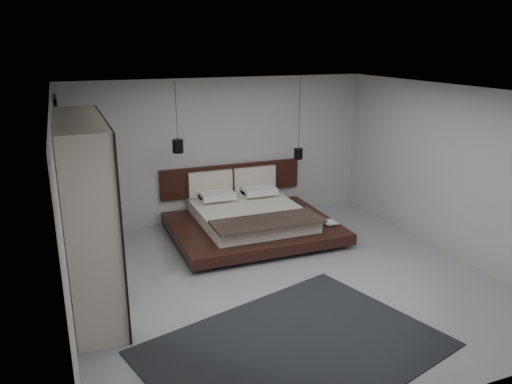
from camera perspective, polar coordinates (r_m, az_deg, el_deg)
name	(u,v)px	position (r m, az deg, el deg)	size (l,w,h in m)	color
floor	(283,278)	(7.70, 3.14, -9.84)	(6.00, 6.00, 0.00)	gray
ceiling	(287,91)	(6.91, 3.51, 11.39)	(6.00, 6.00, 0.00)	white
wall_back	(222,150)	(9.90, -3.96, 4.83)	(6.00, 6.00, 0.00)	#AEAEAC
wall_front	(423,279)	(4.80, 18.59, -9.38)	(6.00, 6.00, 0.00)	#AEAEAC
wall_left	(63,216)	(6.57, -21.24, -2.55)	(6.00, 6.00, 0.00)	#AEAEAC
wall_right	(450,171)	(8.83, 21.33, 2.22)	(6.00, 6.00, 0.00)	#AEAEAC
lattice_screen	(64,175)	(8.95, -21.13, 1.78)	(0.05, 0.90, 2.60)	black
bed	(250,219)	(9.26, -0.66, -3.09)	(2.91, 2.44, 1.10)	black
book_lower	(325,223)	(9.17, 7.85, -3.54)	(0.22, 0.29, 0.03)	#99724C
book_upper	(325,223)	(9.13, 7.84, -3.47)	(0.20, 0.27, 0.02)	#99724C
pendant_left	(178,146)	(9.00, -8.93, 5.21)	(0.20, 0.20, 1.25)	black
pendant_right	(298,153)	(9.84, 4.87, 4.43)	(0.17, 0.17, 1.57)	black
wardrobe	(87,213)	(6.97, -18.71, -2.34)	(0.61, 2.59, 2.54)	silver
rug	(295,348)	(6.13, 4.45, -17.38)	(3.32, 2.37, 0.01)	black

